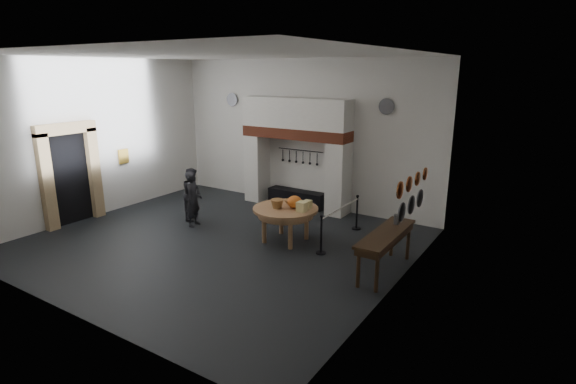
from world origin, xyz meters
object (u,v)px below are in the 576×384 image
Objects in this scene: visitor_near at (193,199)px; visitor_far at (193,194)px; work_table at (286,209)px; side_table at (386,234)px; iron_range at (297,198)px; barrier_post_far at (357,213)px; barrier_post_near at (321,235)px.

visitor_near reaches higher than visitor_far.
side_table is (2.75, -0.39, 0.03)m from work_table.
visitor_near reaches higher than iron_range.
side_table is 2.72m from barrier_post_far.
work_table is 0.74× the size of side_table.
visitor_far is 4.31m from barrier_post_near.
visitor_far reaches higher than iron_range.
barrier_post_near is (-1.61, 0.15, -0.42)m from side_table.
side_table is at bearing -53.17° from barrier_post_far.
iron_range is at bearing -63.13° from visitor_far.
visitor_far reaches higher than barrier_post_near.
work_table is at bearing -122.92° from barrier_post_far.
visitor_near is 4.46m from barrier_post_far.
barrier_post_near is at bearing -90.00° from barrier_post_far.
side_table and barrier_post_far have the same top height.
work_table is 1.80× the size of barrier_post_far.
visitor_near is at bearing -114.28° from iron_range.
barrier_post_near is (2.49, -2.97, 0.20)m from iron_range.
visitor_far reaches higher than work_table.
work_table is at bearing 171.95° from side_table.
visitor_far is 1.67× the size of barrier_post_near.
work_table is 3.16m from visitor_far.
visitor_near is 1.70× the size of barrier_post_far.
visitor_near is (-2.76, -0.38, -0.08)m from work_table.
barrier_post_far is at bearing -74.80° from visitor_near.
visitor_near is 3.91m from barrier_post_near.
side_table is at bearing -37.29° from iron_range.
barrier_post_near is at bearing -122.92° from visitor_far.
visitor_far is (-3.16, 0.02, -0.09)m from work_table.
side_table is (5.91, -0.41, 0.12)m from visitor_far.
visitor_near is 1.70× the size of barrier_post_near.
side_table is (5.51, -0.01, 0.11)m from visitor_near.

